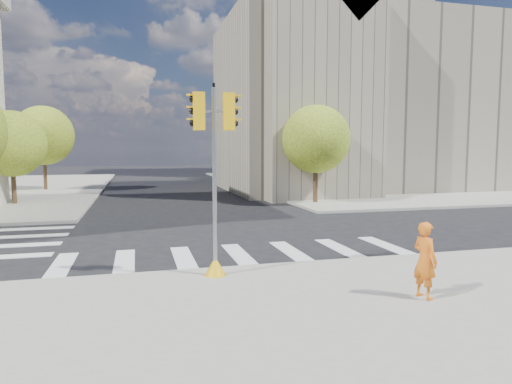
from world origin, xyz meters
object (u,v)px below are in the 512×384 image
Objects in this scene: lamp_near at (301,133)px; photographer at (425,260)px; traffic_signal at (215,195)px; lamp_far at (252,138)px.

lamp_near reaches higher than photographer.
traffic_signal is 5.29m from photographer.
traffic_signal is (-9.35, -32.84, -2.31)m from lamp_far.
photographer is (-5.16, -21.81, -3.57)m from lamp_near.
lamp_far is at bearing 90.00° from lamp_near.
lamp_near is 4.73× the size of photographer.
traffic_signal is 2.89× the size of photographer.
lamp_near and lamp_far have the same top height.
lamp_near is 1.00× the size of lamp_far.
lamp_far is 4.73× the size of photographer.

